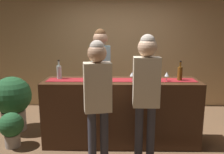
# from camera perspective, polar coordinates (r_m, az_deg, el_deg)

# --- Properties ---
(ground_plane) EXTENTS (10.00, 10.00, 0.00)m
(ground_plane) POSITION_cam_1_polar(r_m,az_deg,el_deg) (3.97, 2.14, -15.51)
(ground_plane) COLOR brown
(back_wall) EXTENTS (6.00, 0.12, 2.90)m
(back_wall) POSITION_cam_1_polar(r_m,az_deg,el_deg) (5.44, 1.80, 7.89)
(back_wall) COLOR tan
(back_wall) RESTS_ON ground
(bar_counter) EXTENTS (2.41, 0.60, 1.03)m
(bar_counter) POSITION_cam_1_polar(r_m,az_deg,el_deg) (3.76, 2.20, -8.49)
(bar_counter) COLOR #3D2314
(bar_counter) RESTS_ON ground
(counter_runner_cloth) EXTENTS (2.29, 0.28, 0.01)m
(counter_runner_cloth) POSITION_cam_1_polar(r_m,az_deg,el_deg) (3.61, 2.27, -0.74)
(counter_runner_cloth) COLOR maroon
(counter_runner_cloth) RESTS_ON bar_counter
(wine_bottle_green) EXTENTS (0.07, 0.07, 0.30)m
(wine_bottle_green) POSITION_cam_1_polar(r_m,az_deg,el_deg) (3.69, -4.47, 1.26)
(wine_bottle_green) COLOR #194723
(wine_bottle_green) RESTS_ON bar_counter
(wine_bottle_amber) EXTENTS (0.07, 0.07, 0.30)m
(wine_bottle_amber) POSITION_cam_1_polar(r_m,az_deg,el_deg) (3.72, 16.23, 0.89)
(wine_bottle_amber) COLOR brown
(wine_bottle_amber) RESTS_ON bar_counter
(wine_bottle_clear) EXTENTS (0.07, 0.07, 0.30)m
(wine_bottle_clear) POSITION_cam_1_polar(r_m,az_deg,el_deg) (3.77, -12.77, 1.21)
(wine_bottle_clear) COLOR #B2C6C1
(wine_bottle_clear) RESTS_ON bar_counter
(wine_glass_near_customer) EXTENTS (0.07, 0.07, 0.14)m
(wine_glass_near_customer) POSITION_cam_1_polar(r_m,az_deg,el_deg) (3.61, 13.23, 0.60)
(wine_glass_near_customer) COLOR silver
(wine_glass_near_customer) RESTS_ON bar_counter
(wine_glass_mid_counter) EXTENTS (0.07, 0.07, 0.14)m
(wine_glass_mid_counter) POSITION_cam_1_polar(r_m,az_deg,el_deg) (3.53, 4.94, 0.65)
(wine_glass_mid_counter) COLOR silver
(wine_glass_mid_counter) RESTS_ON bar_counter
(bartender) EXTENTS (0.36, 0.25, 1.82)m
(bartender) POSITION_cam_1_polar(r_m,az_deg,el_deg) (4.17, -2.79, 2.42)
(bartender) COLOR #26262B
(bartender) RESTS_ON ground
(customer_sipping) EXTENTS (0.34, 0.25, 1.75)m
(customer_sipping) POSITION_cam_1_polar(r_m,az_deg,el_deg) (3.05, 8.36, -2.14)
(customer_sipping) COLOR #33333D
(customer_sipping) RESTS_ON ground
(customer_browsing) EXTENTS (0.37, 0.26, 1.68)m
(customer_browsing) POSITION_cam_1_polar(r_m,az_deg,el_deg) (2.94, -3.53, -3.61)
(customer_browsing) COLOR #33333D
(customer_browsing) RESTS_ON ground
(potted_plant_tall) EXTENTS (0.68, 0.68, 0.99)m
(potted_plant_tall) POSITION_cam_1_polar(r_m,az_deg,el_deg) (4.55, -23.13, -5.12)
(potted_plant_tall) COLOR #9E9389
(potted_plant_tall) RESTS_ON ground
(potted_plant_small) EXTENTS (0.38, 0.38, 0.55)m
(potted_plant_small) POSITION_cam_1_polar(r_m,az_deg,el_deg) (4.01, -23.31, -11.20)
(potted_plant_small) COLOR #9E9389
(potted_plant_small) RESTS_ON ground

